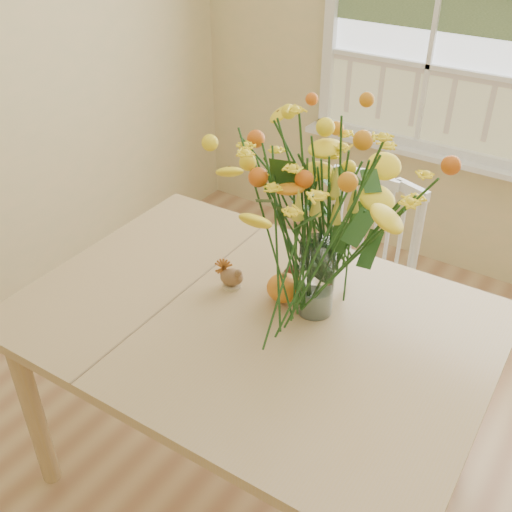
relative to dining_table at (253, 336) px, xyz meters
The scene contains 6 objects.
dining_table is the anchor object (origin of this frame).
windsor_chair 0.84m from the dining_table, 87.73° to the left, with size 0.44×0.43×0.92m.
flower_vase 0.53m from the dining_table, 40.87° to the left, with size 0.55×0.55×0.65m.
pumpkin 0.19m from the dining_table, 71.43° to the left, with size 0.12×0.12×0.09m, color orange.
turkey_figurine 0.22m from the dining_table, 148.97° to the left, with size 0.10×0.09×0.10m.
dark_gourd 0.26m from the dining_table, 84.54° to the left, with size 0.13×0.08×0.07m.
Camera 1 is at (0.45, -0.89, 2.04)m, focal length 42.00 mm.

